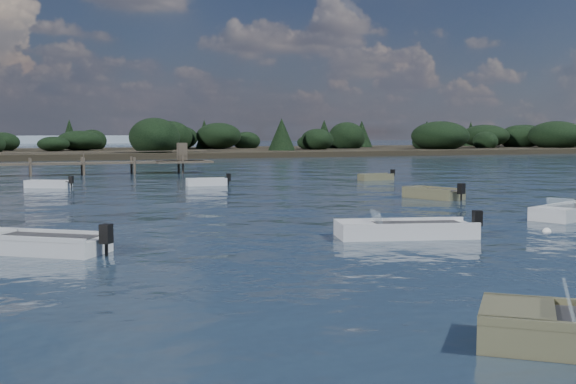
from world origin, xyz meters
name	(u,v)px	position (x,y,z in m)	size (l,w,h in m)	color
ground	(118,167)	(0.00, 60.00, 0.00)	(400.00, 400.00, 0.00)	#152231
dinghy_extra_b	(48,186)	(-8.22, 34.07, 0.14)	(3.11, 2.40, 0.99)	silver
dinghy_mid_white_b	(570,215)	(11.78, 8.22, 0.15)	(4.74, 3.20, 1.17)	#B9BFC1
tender_far_grey_b	(376,178)	(15.57, 32.83, 0.14)	(2.97, 1.17, 1.01)	#6F6C4A
dinghy_mid_white_a	(405,233)	(2.29, 5.91, 0.16)	(5.27, 2.93, 1.21)	silver
dinghy_mid_grey	(35,247)	(-9.96, 7.23, 0.16)	(4.55, 3.97, 1.21)	#B9BFC1
tender_far_white	(207,184)	(2.04, 32.06, 0.15)	(3.07, 1.30, 1.04)	silver
dinghy_extra_a	(433,195)	(11.34, 18.24, 0.17)	(2.44, 3.77, 1.21)	#6F6C4A
buoy_b	(547,232)	(7.86, 5.14, 0.00)	(0.32, 0.32, 0.32)	white
far_headland	(235,142)	(25.00, 100.00, 1.96)	(190.00, 40.00, 5.80)	black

